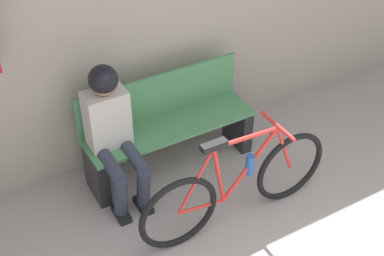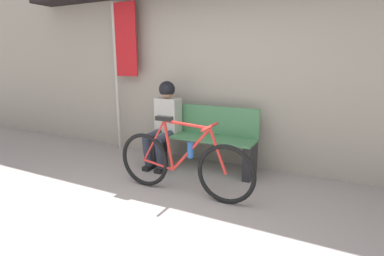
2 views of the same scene
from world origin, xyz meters
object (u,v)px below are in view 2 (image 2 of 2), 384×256
object	(u,v)px
bicycle	(182,164)
park_bench_near	(202,140)
banner_pole	(122,56)
person_seated	(165,117)

from	to	relation	value
bicycle	park_bench_near	bearing A→B (deg)	100.07
bicycle	banner_pole	bearing A→B (deg)	147.60
person_seated	park_bench_near	bearing A→B (deg)	11.07
park_bench_near	banner_pole	bearing A→B (deg)	173.07
park_bench_near	person_seated	world-z (taller)	person_seated
park_bench_near	bicycle	distance (m)	0.88
park_bench_near	bicycle	world-z (taller)	bicycle
park_bench_near	banner_pole	xyz separation A→B (m)	(-1.50, 0.18, 1.15)
person_seated	banner_pole	world-z (taller)	banner_pole
park_bench_near	bicycle	xyz separation A→B (m)	(0.15, -0.87, -0.05)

